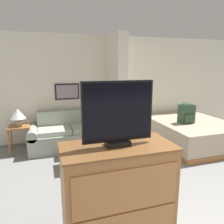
{
  "coord_description": "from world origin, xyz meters",
  "views": [
    {
      "loc": [
        -1.85,
        -1.21,
        1.88
      ],
      "look_at": [
        -0.68,
        2.48,
        1.05
      ],
      "focal_mm": 35.0,
      "sensor_mm": 36.0,
      "label": 1
    }
  ],
  "objects_px": {
    "coffee_table": "(83,148)",
    "table_lamp": "(18,114)",
    "backpack": "(187,112)",
    "couch": "(71,134)",
    "tv": "(118,114)",
    "bed": "(190,132)",
    "tv_dresser": "(117,194)"
  },
  "relations": [
    {
      "from": "coffee_table",
      "to": "table_lamp",
      "type": "bearing_deg",
      "value": 137.01
    },
    {
      "from": "couch",
      "to": "table_lamp",
      "type": "xyz_separation_m",
      "value": [
        -1.11,
        0.03,
        0.55
      ]
    },
    {
      "from": "tv",
      "to": "backpack",
      "type": "xyz_separation_m",
      "value": [
        2.44,
        2.19,
        -0.6
      ]
    },
    {
      "from": "couch",
      "to": "table_lamp",
      "type": "relative_size",
      "value": 4.99
    },
    {
      "from": "tv",
      "to": "backpack",
      "type": "bearing_deg",
      "value": 41.9
    },
    {
      "from": "coffee_table",
      "to": "tv_dresser",
      "type": "relative_size",
      "value": 0.58
    },
    {
      "from": "tv",
      "to": "tv_dresser",
      "type": "bearing_deg",
      "value": -90.0
    },
    {
      "from": "couch",
      "to": "coffee_table",
      "type": "distance_m",
      "value": 1.1
    },
    {
      "from": "tv_dresser",
      "to": "bed",
      "type": "xyz_separation_m",
      "value": [
        2.68,
        2.31,
        -0.26
      ]
    },
    {
      "from": "table_lamp",
      "to": "bed",
      "type": "height_order",
      "value": "table_lamp"
    },
    {
      "from": "table_lamp",
      "to": "tv_dresser",
      "type": "height_order",
      "value": "tv_dresser"
    },
    {
      "from": "bed",
      "to": "tv_dresser",
      "type": "bearing_deg",
      "value": -139.27
    },
    {
      "from": "coffee_table",
      "to": "tv_dresser",
      "type": "distance_m",
      "value": 1.87
    },
    {
      "from": "couch",
      "to": "tv",
      "type": "xyz_separation_m",
      "value": [
        0.13,
        -2.96,
        1.11
      ]
    },
    {
      "from": "bed",
      "to": "tv",
      "type": "bearing_deg",
      "value": -139.29
    },
    {
      "from": "coffee_table",
      "to": "tv_dresser",
      "type": "bearing_deg",
      "value": -89.02
    },
    {
      "from": "couch",
      "to": "table_lamp",
      "type": "distance_m",
      "value": 1.23
    },
    {
      "from": "table_lamp",
      "to": "bed",
      "type": "distance_m",
      "value": 4.02
    },
    {
      "from": "table_lamp",
      "to": "tv",
      "type": "xyz_separation_m",
      "value": [
        1.24,
        -2.99,
        0.56
      ]
    },
    {
      "from": "coffee_table",
      "to": "backpack",
      "type": "relative_size",
      "value": 1.38
    },
    {
      "from": "couch",
      "to": "backpack",
      "type": "distance_m",
      "value": 2.73
    },
    {
      "from": "tv_dresser",
      "to": "tv",
      "type": "xyz_separation_m",
      "value": [
        0.0,
        0.0,
        0.87
      ]
    },
    {
      "from": "couch",
      "to": "table_lamp",
      "type": "height_order",
      "value": "table_lamp"
    },
    {
      "from": "tv",
      "to": "bed",
      "type": "height_order",
      "value": "tv"
    },
    {
      "from": "table_lamp",
      "to": "bed",
      "type": "xyz_separation_m",
      "value": [
        3.92,
        -0.68,
        -0.56
      ]
    },
    {
      "from": "backpack",
      "to": "table_lamp",
      "type": "bearing_deg",
      "value": 167.85
    },
    {
      "from": "coffee_table",
      "to": "table_lamp",
      "type": "xyz_separation_m",
      "value": [
        -1.2,
        1.12,
        0.48
      ]
    },
    {
      "from": "couch",
      "to": "tv_dresser",
      "type": "bearing_deg",
      "value": -87.51
    },
    {
      "from": "tv",
      "to": "backpack",
      "type": "height_order",
      "value": "tv"
    },
    {
      "from": "table_lamp",
      "to": "bed",
      "type": "bearing_deg",
      "value": -9.78
    },
    {
      "from": "coffee_table",
      "to": "backpack",
      "type": "distance_m",
      "value": 2.54
    },
    {
      "from": "table_lamp",
      "to": "couch",
      "type": "bearing_deg",
      "value": -1.58
    }
  ]
}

